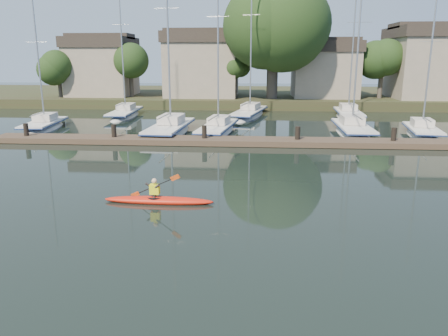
# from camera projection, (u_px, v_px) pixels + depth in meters

# --- Properties ---
(ground) EXTENTS (160.00, 160.00, 0.00)m
(ground) POSITION_uv_depth(u_px,v_px,m) (244.00, 225.00, 14.73)
(ground) COLOR black
(ground) RESTS_ON ground
(kayak) EXTENTS (4.33, 0.94, 1.38)m
(kayak) POSITION_uv_depth(u_px,v_px,m) (158.00, 199.00, 16.94)
(kayak) COLOR red
(kayak) RESTS_ON ground
(dock) EXTENTS (34.00, 2.00, 1.80)m
(dock) POSITION_uv_depth(u_px,v_px,m) (250.00, 141.00, 28.21)
(dock) COLOR #4F3B2D
(dock) RESTS_ON ground
(sailboat_0) EXTENTS (2.79, 7.44, 11.52)m
(sailboat_0) POSITION_uv_depth(u_px,v_px,m) (45.00, 131.00, 34.39)
(sailboat_0) COLOR silver
(sailboat_0) RESTS_ON ground
(sailboat_1) EXTENTS (2.84, 9.41, 15.19)m
(sailboat_1) POSITION_uv_depth(u_px,v_px,m) (170.00, 136.00, 32.35)
(sailboat_1) COLOR silver
(sailboat_1) RESTS_ON ground
(sailboat_2) EXTENTS (3.07, 8.78, 14.24)m
(sailboat_2) POSITION_uv_depth(u_px,v_px,m) (218.00, 135.00, 32.74)
(sailboat_2) COLOR silver
(sailboat_2) RESTS_ON ground
(sailboat_3) EXTENTS (2.37, 8.51, 13.66)m
(sailboat_3) POSITION_uv_depth(u_px,v_px,m) (352.00, 136.00, 32.35)
(sailboat_3) COLOR silver
(sailboat_3) RESTS_ON ground
(sailboat_4) EXTENTS (3.01, 6.97, 11.46)m
(sailboat_4) POSITION_uv_depth(u_px,v_px,m) (422.00, 138.00, 31.59)
(sailboat_4) COLOR silver
(sailboat_4) RESTS_ON ground
(sailboat_5) EXTENTS (2.41, 8.76, 14.36)m
(sailboat_5) POSITION_uv_depth(u_px,v_px,m) (125.00, 118.00, 41.48)
(sailboat_5) COLOR silver
(sailboat_5) RESTS_ON ground
(sailboat_6) EXTENTS (4.05, 10.11, 15.73)m
(sailboat_6) POSITION_uv_depth(u_px,v_px,m) (249.00, 118.00, 41.59)
(sailboat_6) COLOR silver
(sailboat_6) RESTS_ON ground
(sailboat_7) EXTENTS (2.51, 8.16, 13.01)m
(sailboat_7) POSITION_uv_depth(u_px,v_px,m) (348.00, 119.00, 40.89)
(sailboat_7) COLOR silver
(sailboat_7) RESTS_ON ground
(shore) EXTENTS (90.00, 25.25, 12.75)m
(shore) POSITION_uv_depth(u_px,v_px,m) (268.00, 76.00, 52.74)
(shore) COLOR #2C381C
(shore) RESTS_ON ground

